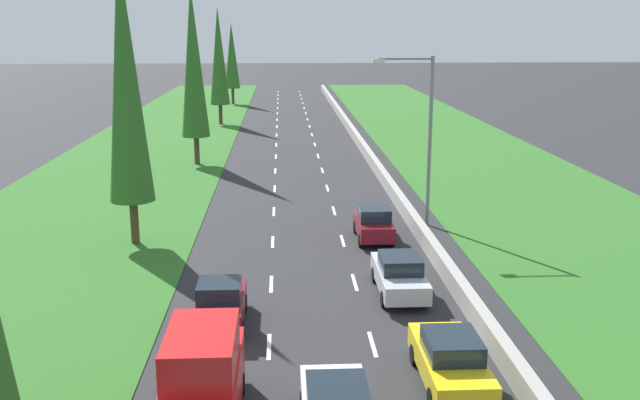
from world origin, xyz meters
The scene contains 15 objects.
ground_plane centered at (0.00, 60.00, 0.00)m, with size 300.00×300.00×0.00m, color #28282B.
grass_verge_left centered at (-12.65, 60.00, 0.02)m, with size 14.00×140.00×0.04m, color #2D6623.
grass_verge_right centered at (14.35, 60.00, 0.02)m, with size 14.00×140.00×0.04m, color #2D6623.
median_barrier centered at (5.70, 60.00, 0.42)m, with size 0.44×120.00×0.85m, color #9E9B93.
lane_markings centered at (0.00, 60.00, 0.01)m, with size 3.64×116.00×0.01m.
red_van_left_lane centered at (-3.39, 16.25, 1.40)m, with size 1.96×4.90×2.82m.
yellow_sedan_right_lane centered at (3.70, 18.08, 0.81)m, with size 1.82×4.50×1.64m.
maroon_hatchback_left_lane centered at (-3.50, 22.92, 0.84)m, with size 1.74×3.90×1.72m.
silver_sedan_right_lane_third centered at (3.40, 25.64, 0.81)m, with size 1.82×4.50×1.64m.
maroon_hatchback_right_lane centered at (3.31, 33.12, 0.84)m, with size 1.74×3.90×1.72m.
poplar_tree_second centered at (-8.53, 33.13, 8.16)m, with size 2.16×2.16×14.21m.
poplar_tree_third centered at (-7.83, 53.98, 7.85)m, with size 2.14×2.14×13.58m.
poplar_tree_fourth centered at (-7.88, 77.22, 7.31)m, with size 2.11×2.11×12.51m.
poplar_tree_fifth centered at (-7.88, 98.02, 6.54)m, with size 2.07×2.07×10.97m.
street_light_mast centered at (6.21, 35.71, 5.23)m, with size 3.20×0.28×9.00m.
Camera 1 is at (-1.23, -1.20, 10.48)m, focal length 40.13 mm.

